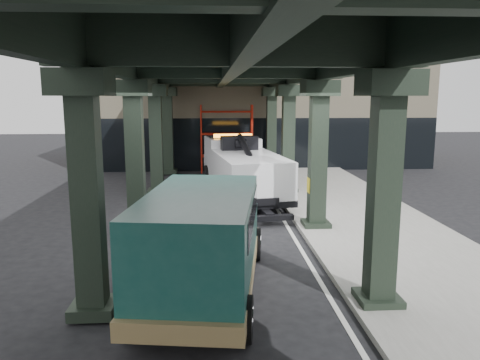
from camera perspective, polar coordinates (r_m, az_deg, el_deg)
name	(u,v)px	position (r m, az deg, el deg)	size (l,w,h in m)	color
ground	(244,250)	(14.00, 0.48, -8.54)	(90.00, 90.00, 0.00)	black
sidewalk	(370,227)	(16.76, 15.58, -5.49)	(5.00, 40.00, 0.15)	gray
lane_stripe	(289,230)	(16.09, 6.05, -6.08)	(0.12, 38.00, 0.01)	silver
viaduct	(227,65)	(15.27, -1.58, 13.80)	(7.40, 32.00, 6.40)	black
building	(252,103)	(33.36, 1.49, 9.32)	(22.00, 10.00, 8.00)	#C6B793
scaffolding	(227,137)	(27.99, -1.65, 5.27)	(3.08, 0.88, 4.00)	#B41E0E
tow_truck	(241,166)	(21.00, 0.10, 1.67)	(3.55, 8.91, 2.85)	black
towed_van	(203,240)	(10.56, -4.53, -7.33)	(3.13, 6.32, 2.46)	#12413A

